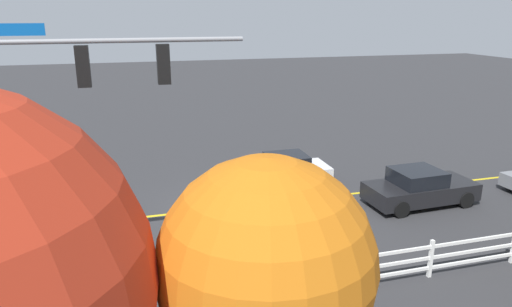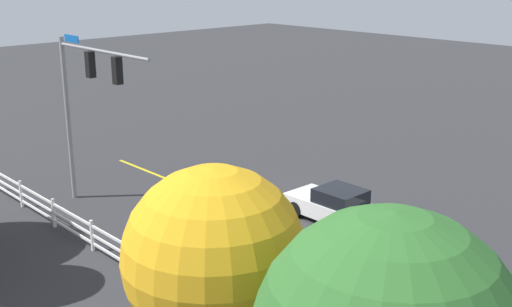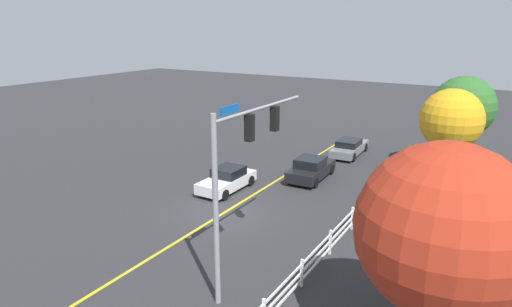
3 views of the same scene
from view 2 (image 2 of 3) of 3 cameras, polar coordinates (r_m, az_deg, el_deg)
name	(u,v)px [view 2 (image 2 of 3)]	position (r m, az deg, el deg)	size (l,w,h in m)	color
ground_plane	(253,213)	(26.00, -0.28, -5.36)	(120.00, 120.00, 0.00)	#2D2D30
lane_center_stripe	(328,243)	(23.48, 6.47, -7.98)	(28.00, 0.16, 0.01)	gold
signal_assembly	(85,91)	(26.15, -15.01, 5.42)	(6.29, 0.38, 7.03)	gray
car_0	(337,206)	(25.15, 7.24, -4.68)	(4.13, 1.86, 1.39)	silver
car_1	(376,273)	(20.13, 10.67, -10.44)	(4.38, 2.08, 1.45)	black
white_rail_fence	(165,277)	(19.92, -8.16, -10.87)	(26.10, 0.10, 1.15)	white
tree_1	(215,258)	(12.24, -3.72, -9.32)	(3.54, 3.54, 6.20)	brown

